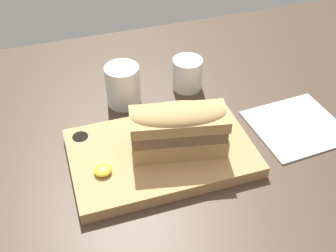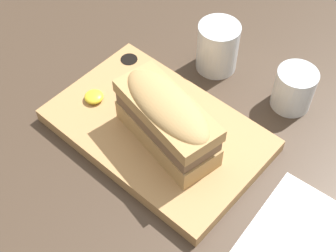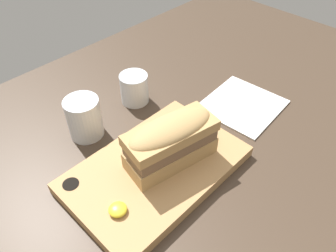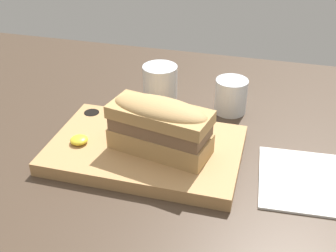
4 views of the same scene
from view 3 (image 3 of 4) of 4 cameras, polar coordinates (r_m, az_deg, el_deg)
The scene contains 7 objects.
dining_table at distance 66.63cm, azimuth -2.01°, elevation -7.05°, with size 164.32×96.82×2.00cm.
serving_board at distance 63.32cm, azimuth -2.21°, elevation -7.51°, with size 33.55×21.49×2.48cm.
sandwich at distance 59.49cm, azimuth 0.50°, elevation -2.51°, with size 18.22×10.35×9.65cm.
mustard_dollop at distance 56.45cm, azimuth -8.74°, elevation -14.17°, with size 3.14×3.14×1.25cm.
water_glass at distance 71.23cm, azimuth -14.31°, elevation 1.03°, with size 7.29×7.29×9.02cm.
wine_glass at distance 78.70cm, azimuth -5.88°, elevation 6.41°, with size 6.67×6.67×7.24cm.
napkin at distance 80.68cm, azimuth 12.80°, elevation 3.60°, with size 18.50×17.57×0.40cm.
Camera 3 is at (-29.06, -31.44, 52.05)cm, focal length 35.00 mm.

